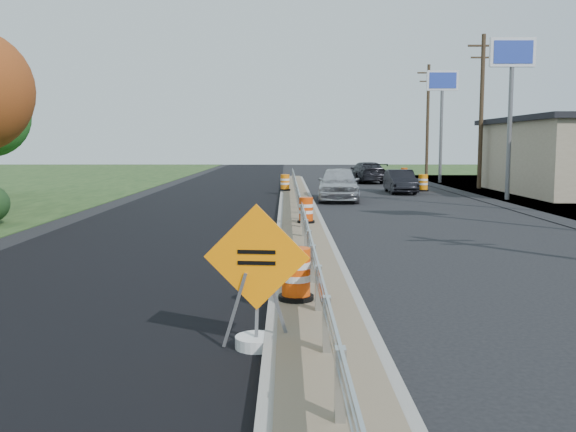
{
  "coord_description": "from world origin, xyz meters",
  "views": [
    {
      "loc": [
        -0.5,
        -15.73,
        2.8
      ],
      "look_at": [
        -0.45,
        -0.71,
        1.1
      ],
      "focal_mm": 40.0,
      "sensor_mm": 36.0,
      "label": 1
    }
  ],
  "objects_px": {
    "caution_sign": "(257,312)",
    "car_dark_mid": "(400,181)",
    "barrel_shoulder_mid": "(423,183)",
    "barrel_median_far": "(285,183)",
    "car_silver": "(339,184)",
    "barrel_median_mid": "(306,211)",
    "barrel_shoulder_far": "(404,174)",
    "barrel_median_near": "(296,275)",
    "car_dark_far": "(366,172)"
  },
  "relations": [
    {
      "from": "caution_sign",
      "to": "car_dark_mid",
      "type": "distance_m",
      "value": 28.62
    },
    {
      "from": "barrel_median_far",
      "to": "barrel_shoulder_mid",
      "type": "height_order",
      "value": "barrel_median_far"
    },
    {
      "from": "barrel_shoulder_mid",
      "to": "car_silver",
      "type": "relative_size",
      "value": 0.2
    },
    {
      "from": "barrel_median_far",
      "to": "barrel_median_near",
      "type": "bearing_deg",
      "value": -89.5
    },
    {
      "from": "barrel_shoulder_mid",
      "to": "caution_sign",
      "type": "bearing_deg",
      "value": -106.2
    },
    {
      "from": "barrel_median_far",
      "to": "car_dark_mid",
      "type": "distance_m",
      "value": 6.64
    },
    {
      "from": "barrel_median_far",
      "to": "barrel_shoulder_far",
      "type": "xyz_separation_m",
      "value": [
        9.21,
        14.4,
        -0.21
      ]
    },
    {
      "from": "barrel_median_mid",
      "to": "barrel_shoulder_mid",
      "type": "relative_size",
      "value": 0.84
    },
    {
      "from": "barrel_shoulder_far",
      "to": "car_dark_far",
      "type": "bearing_deg",
      "value": -134.72
    },
    {
      "from": "barrel_median_far",
      "to": "barrel_shoulder_far",
      "type": "relative_size",
      "value": 0.95
    },
    {
      "from": "barrel_median_near",
      "to": "car_dark_far",
      "type": "distance_m",
      "value": 36.26
    },
    {
      "from": "barrel_median_mid",
      "to": "barrel_median_far",
      "type": "distance_m",
      "value": 14.49
    },
    {
      "from": "caution_sign",
      "to": "car_silver",
      "type": "xyz_separation_m",
      "value": [
        3.0,
        23.03,
        0.33
      ]
    },
    {
      "from": "caution_sign",
      "to": "car_dark_mid",
      "type": "xyz_separation_m",
      "value": [
        6.9,
        27.78,
        0.15
      ]
    },
    {
      "from": "car_dark_mid",
      "to": "barrel_shoulder_mid",
      "type": "bearing_deg",
      "value": 43.89
    },
    {
      "from": "caution_sign",
      "to": "barrel_median_near",
      "type": "distance_m",
      "value": 1.93
    },
    {
      "from": "barrel_shoulder_far",
      "to": "car_dark_mid",
      "type": "distance_m",
      "value": 13.56
    },
    {
      "from": "barrel_median_far",
      "to": "barrel_shoulder_mid",
      "type": "distance_m",
      "value": 8.6
    },
    {
      "from": "caution_sign",
      "to": "car_silver",
      "type": "bearing_deg",
      "value": 88.27
    },
    {
      "from": "caution_sign",
      "to": "barrel_shoulder_far",
      "type": "relative_size",
      "value": 2.14
    },
    {
      "from": "barrel_median_near",
      "to": "barrel_median_mid",
      "type": "xyz_separation_m",
      "value": [
        0.49,
        10.35,
        -0.02
      ]
    },
    {
      "from": "barrel_shoulder_mid",
      "to": "barrel_shoulder_far",
      "type": "bearing_deg",
      "value": 84.98
    },
    {
      "from": "caution_sign",
      "to": "car_dark_mid",
      "type": "bearing_deg",
      "value": 81.74
    },
    {
      "from": "barrel_shoulder_far",
      "to": "barrel_median_near",
      "type": "bearing_deg",
      "value": -102.91
    },
    {
      "from": "barrel_median_far",
      "to": "car_silver",
      "type": "distance_m",
      "value": 4.51
    },
    {
      "from": "barrel_median_far",
      "to": "barrel_shoulder_far",
      "type": "height_order",
      "value": "barrel_median_far"
    },
    {
      "from": "barrel_median_mid",
      "to": "barrel_shoulder_far",
      "type": "bearing_deg",
      "value": 73.59
    },
    {
      "from": "car_dark_mid",
      "to": "barrel_median_mid",
      "type": "bearing_deg",
      "value": -110.41
    },
    {
      "from": "caution_sign",
      "to": "car_dark_mid",
      "type": "height_order",
      "value": "caution_sign"
    },
    {
      "from": "barrel_median_mid",
      "to": "car_dark_far",
      "type": "xyz_separation_m",
      "value": [
        5.13,
        25.47,
        0.11
      ]
    },
    {
      "from": "barrel_median_far",
      "to": "car_silver",
      "type": "relative_size",
      "value": 0.18
    },
    {
      "from": "car_dark_far",
      "to": "barrel_median_near",
      "type": "bearing_deg",
      "value": 73.78
    },
    {
      "from": "car_dark_mid",
      "to": "car_dark_far",
      "type": "xyz_separation_m",
      "value": [
        -0.72,
        9.88,
        0.08
      ]
    },
    {
      "from": "barrel_median_mid",
      "to": "car_dark_mid",
      "type": "relative_size",
      "value": 0.21
    },
    {
      "from": "caution_sign",
      "to": "car_silver",
      "type": "distance_m",
      "value": 23.22
    },
    {
      "from": "car_silver",
      "to": "car_dark_far",
      "type": "xyz_separation_m",
      "value": [
        3.18,
        14.64,
        -0.1
      ]
    },
    {
      "from": "barrel_median_mid",
      "to": "barrel_shoulder_mid",
      "type": "distance_m",
      "value": 18.7
    },
    {
      "from": "car_silver",
      "to": "caution_sign",
      "type": "bearing_deg",
      "value": -93.4
    },
    {
      "from": "caution_sign",
      "to": "barrel_median_far",
      "type": "xyz_separation_m",
      "value": [
        0.35,
        26.67,
        0.15
      ]
    },
    {
      "from": "caution_sign",
      "to": "barrel_median_mid",
      "type": "relative_size",
      "value": 2.4
    },
    {
      "from": "barrel_median_near",
      "to": "barrel_median_mid",
      "type": "distance_m",
      "value": 10.36
    },
    {
      "from": "barrel_median_far",
      "to": "car_dark_far",
      "type": "xyz_separation_m",
      "value": [
        5.83,
        10.99,
        0.09
      ]
    },
    {
      "from": "caution_sign",
      "to": "barrel_median_far",
      "type": "bearing_deg",
      "value": 94.93
    },
    {
      "from": "barrel_shoulder_mid",
      "to": "car_dark_far",
      "type": "xyz_separation_m",
      "value": [
        -2.35,
        8.32,
        0.27
      ]
    },
    {
      "from": "barrel_median_near",
      "to": "car_silver",
      "type": "xyz_separation_m",
      "value": [
        2.43,
        21.18,
        0.2
      ]
    },
    {
      "from": "barrel_shoulder_mid",
      "to": "car_dark_mid",
      "type": "distance_m",
      "value": 2.26
    },
    {
      "from": "caution_sign",
      "to": "car_silver",
      "type": "relative_size",
      "value": 0.41
    },
    {
      "from": "caution_sign",
      "to": "barrel_shoulder_far",
      "type": "xyz_separation_m",
      "value": [
        9.56,
        41.07,
        -0.06
      ]
    },
    {
      "from": "barrel_median_near",
      "to": "car_dark_mid",
      "type": "relative_size",
      "value": 0.22
    },
    {
      "from": "barrel_median_far",
      "to": "car_silver",
      "type": "xyz_separation_m",
      "value": [
        2.65,
        -3.64,
        0.19
      ]
    }
  ]
}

